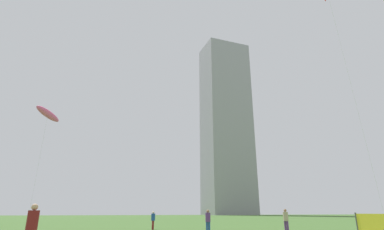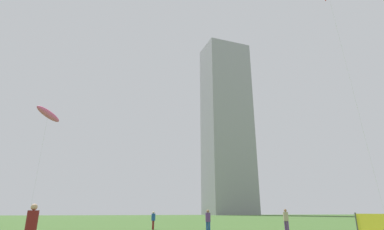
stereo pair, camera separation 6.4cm
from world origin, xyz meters
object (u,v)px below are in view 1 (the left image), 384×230
object	(u,v)px
person_standing_3	(32,225)
person_standing_4	(208,220)
kite_flying_3	(48,114)
person_standing_5	(153,219)
person_standing_2	(286,219)
distant_highrise_0	(226,125)

from	to	relation	value
person_standing_3	person_standing_4	bearing A→B (deg)	-18.34
kite_flying_3	person_standing_3	bearing A→B (deg)	-78.36
person_standing_3	person_standing_5	size ratio (longest dim) A/B	1.16
person_standing_5	kite_flying_3	xyz separation A→B (m)	(-10.45, 2.83, 9.81)
kite_flying_3	person_standing_5	bearing A→B (deg)	-15.16
person_standing_2	person_standing_5	bearing A→B (deg)	10.73
person_standing_3	kite_flying_3	xyz separation A→B (m)	(-3.66, 17.76, 9.67)
person_standing_5	kite_flying_3	size ratio (longest dim) A/B	0.14
person_standing_2	person_standing_5	world-z (taller)	person_standing_2
person_standing_2	kite_flying_3	size ratio (longest dim) A/B	0.15
person_standing_5	person_standing_2	bearing A→B (deg)	-99.43
kite_flying_3	distant_highrise_0	xyz separation A→B (m)	(64.86, 108.66, 34.88)
person_standing_3	person_standing_5	xyz separation A→B (m)	(6.79, 14.93, -0.14)
person_standing_2	person_standing_4	distance (m)	6.21
distant_highrise_0	person_standing_5	bearing A→B (deg)	-120.57
person_standing_3	kite_flying_3	distance (m)	20.55
person_standing_2	person_standing_3	bearing A→B (deg)	73.30
person_standing_3	person_standing_4	world-z (taller)	person_standing_3
person_standing_4	distant_highrise_0	bearing A→B (deg)	81.42
person_standing_4	kite_flying_3	size ratio (longest dim) A/B	0.14
person_standing_5	distant_highrise_0	bearing A→B (deg)	-0.57
person_standing_2	person_standing_3	size ratio (longest dim) A/B	0.96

